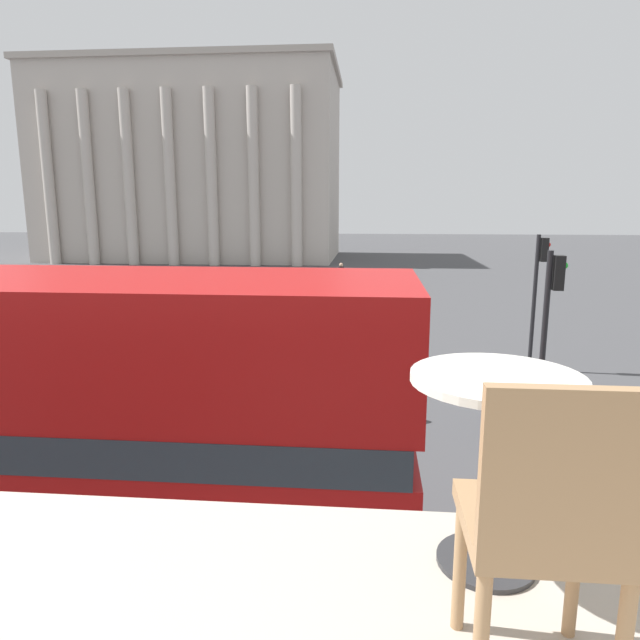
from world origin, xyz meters
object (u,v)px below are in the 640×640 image
object	(u,v)px
plaza_building_left	(196,166)
traffic_light_near	(549,321)
double_decker_bus	(0,414)
traffic_light_mid	(538,284)
pedestrian_blue	(502,390)
cafe_dining_table	(494,428)
pedestrian_red	(379,381)
cafe_chair_0	(548,522)
pedestrian_black	(341,275)

from	to	relation	value
plaza_building_left	traffic_light_near	world-z (taller)	plaza_building_left
double_decker_bus	traffic_light_mid	bearing A→B (deg)	47.53
double_decker_bus	pedestrian_blue	world-z (taller)	double_decker_bus
traffic_light_mid	pedestrian_blue	world-z (taller)	traffic_light_mid
cafe_dining_table	traffic_light_near	distance (m)	10.49
pedestrian_blue	pedestrian_red	distance (m)	2.77
traffic_light_near	pedestrian_red	bearing A→B (deg)	161.79
cafe_dining_table	plaza_building_left	xyz separation A→B (m)	(-17.21, 52.69, 4.41)
cafe_chair_0	pedestrian_red	world-z (taller)	cafe_chair_0
cafe_dining_table	traffic_light_near	size ratio (longest dim) A/B	0.18
plaza_building_left	traffic_light_near	distance (m)	47.82
double_decker_bus	plaza_building_left	xyz separation A→B (m)	(-11.94, 47.95, 6.33)
cafe_chair_0	traffic_light_mid	size ratio (longest dim) A/B	0.22
double_decker_bus	cafe_chair_0	bearing A→B (deg)	-45.31
traffic_light_near	pedestrian_red	world-z (taller)	traffic_light_near
traffic_light_near	pedestrian_red	size ratio (longest dim) A/B	2.53
traffic_light_mid	pedestrian_red	size ratio (longest dim) A/B	2.55
double_decker_bus	cafe_chair_0	size ratio (longest dim) A/B	11.87
traffic_light_mid	pedestrian_blue	size ratio (longest dim) A/B	2.44
plaza_building_left	traffic_light_near	bearing A→B (deg)	-64.51
pedestrian_blue	plaza_building_left	bearing A→B (deg)	30.75
cafe_chair_0	pedestrian_black	xyz separation A→B (m)	(-2.20, 31.55, -3.22)
cafe_dining_table	pedestrian_red	distance (m)	11.48
cafe_dining_table	pedestrian_black	xyz separation A→B (m)	(-2.19, 30.97, -3.24)
cafe_dining_table	pedestrian_red	bearing A→B (deg)	91.13
plaza_building_left	pedestrian_red	world-z (taller)	plaza_building_left
double_decker_bus	pedestrian_black	world-z (taller)	double_decker_bus
plaza_building_left	pedestrian_red	bearing A→B (deg)	-67.83
cafe_chair_0	pedestrian_blue	world-z (taller)	cafe_chair_0
double_decker_bus	plaza_building_left	world-z (taller)	plaza_building_left
plaza_building_left	traffic_light_mid	world-z (taller)	plaza_building_left
cafe_dining_table	traffic_light_mid	xyz separation A→B (m)	(4.54, 15.53, -1.54)
pedestrian_black	pedestrian_red	distance (m)	20.07
double_decker_bus	pedestrian_red	size ratio (longest dim) A/B	6.62
traffic_light_near	pedestrian_black	size ratio (longest dim) A/B	2.38
plaza_building_left	pedestrian_blue	distance (m)	47.23
cafe_chair_0	plaza_building_left	bearing A→B (deg)	107.73
cafe_chair_0	pedestrian_red	bearing A→B (deg)	90.97
double_decker_bus	pedestrian_black	size ratio (longest dim) A/B	6.25
cafe_dining_table	pedestrian_blue	distance (m)	11.24
double_decker_bus	traffic_light_near	size ratio (longest dim) A/B	2.62
pedestrian_red	traffic_light_mid	bearing A→B (deg)	174.49
pedestrian_blue	cafe_chair_0	bearing A→B (deg)	173.02
cafe_dining_table	cafe_chair_0	bearing A→B (deg)	-88.36
cafe_chair_0	double_decker_bus	bearing A→B (deg)	134.68
traffic_light_near	pedestrian_blue	size ratio (longest dim) A/B	2.42
cafe_chair_0	pedestrian_red	xyz separation A→B (m)	(-0.23, 11.57, -3.29)
cafe_dining_table	pedestrian_black	size ratio (longest dim) A/B	0.42
cafe_chair_0	pedestrian_black	size ratio (longest dim) A/B	0.53
double_decker_bus	cafe_chair_0	xyz separation A→B (m)	(5.29, -5.32, 1.90)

